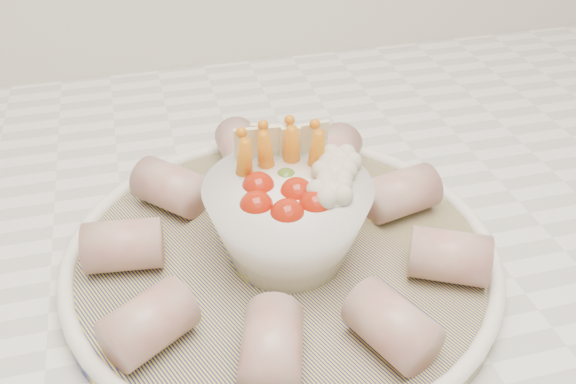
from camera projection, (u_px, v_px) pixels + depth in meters
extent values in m
cube|color=white|center=(375.00, 205.00, 0.59)|extent=(2.04, 0.62, 0.04)
cylinder|color=navy|center=(282.00, 259.00, 0.49)|extent=(0.43, 0.43, 0.01)
torus|color=white|center=(282.00, 252.00, 0.49)|extent=(0.33, 0.33, 0.01)
sphere|color=#AB1E0B|center=(256.00, 207.00, 0.43)|extent=(0.02, 0.02, 0.02)
sphere|color=#AB1E0B|center=(287.00, 216.00, 0.43)|extent=(0.02, 0.02, 0.02)
sphere|color=#AB1E0B|center=(315.00, 206.00, 0.43)|extent=(0.02, 0.02, 0.02)
sphere|color=#AB1E0B|center=(258.00, 188.00, 0.45)|extent=(0.02, 0.02, 0.02)
sphere|color=#AB1E0B|center=(296.00, 194.00, 0.45)|extent=(0.02, 0.02, 0.02)
sphere|color=#4A7025|center=(286.00, 180.00, 0.47)|extent=(0.02, 0.02, 0.02)
cone|color=orange|center=(266.00, 160.00, 0.47)|extent=(0.03, 0.03, 0.06)
cone|color=orange|center=(292.00, 155.00, 0.47)|extent=(0.02, 0.03, 0.06)
cone|color=orange|center=(316.00, 159.00, 0.47)|extent=(0.02, 0.03, 0.06)
cone|color=orange|center=(244.00, 168.00, 0.46)|extent=(0.02, 0.03, 0.06)
sphere|color=beige|center=(334.00, 181.00, 0.46)|extent=(0.03, 0.03, 0.03)
sphere|color=beige|center=(330.00, 199.00, 0.44)|extent=(0.03, 0.03, 0.03)
sphere|color=beige|center=(339.00, 168.00, 0.47)|extent=(0.03, 0.03, 0.03)
cube|color=beige|center=(277.00, 147.00, 0.48)|extent=(0.04, 0.02, 0.04)
cube|color=beige|center=(303.00, 146.00, 0.48)|extent=(0.04, 0.01, 0.04)
cube|color=beige|center=(259.00, 149.00, 0.48)|extent=(0.04, 0.01, 0.04)
cylinder|color=#A34F4A|center=(401.00, 193.00, 0.52)|extent=(0.06, 0.05, 0.04)
cylinder|color=#A34F4A|center=(333.00, 155.00, 0.56)|extent=(0.06, 0.07, 0.04)
cylinder|color=#A34F4A|center=(242.00, 149.00, 0.57)|extent=(0.04, 0.06, 0.04)
cylinder|color=#A34F4A|center=(170.00, 187.00, 0.52)|extent=(0.07, 0.07, 0.04)
cylinder|color=#A34F4A|center=(123.00, 245.00, 0.47)|extent=(0.06, 0.04, 0.04)
cylinder|color=#A34F4A|center=(149.00, 323.00, 0.40)|extent=(0.07, 0.06, 0.04)
cylinder|color=#A34F4A|center=(272.00, 346.00, 0.39)|extent=(0.05, 0.06, 0.04)
cylinder|color=#A34F4A|center=(392.00, 325.00, 0.40)|extent=(0.06, 0.07, 0.04)
cylinder|color=#A34F4A|center=(449.00, 256.00, 0.46)|extent=(0.07, 0.06, 0.04)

